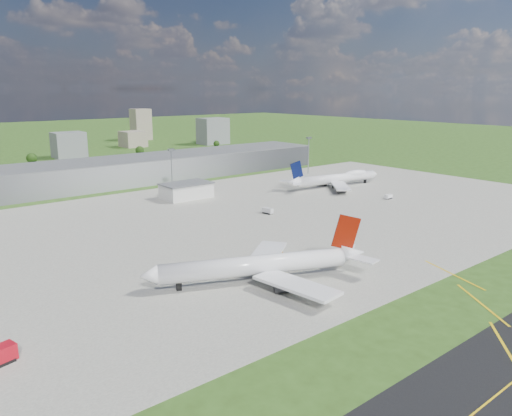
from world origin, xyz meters
TOP-DOWN VIEW (x-y plane):
  - ground at (0.00, 150.00)m, footprint 1400.00×1400.00m
  - apron at (10.00, 40.00)m, footprint 360.00×190.00m
  - terminal at (0.00, 165.00)m, footprint 300.00×42.00m
  - ops_building at (10.00, 100.00)m, footprint 26.00×16.00m
  - mast_center at (10.00, 115.00)m, footprint 3.50×2.00m
  - mast_east at (120.00, 115.00)m, footprint 3.50×2.00m
  - airliner_red_twin at (-36.56, -20.02)m, footprint 68.64×51.80m
  - airliner_blue_quad at (99.48, 70.02)m, footprint 69.01×53.55m
  - tug_yellow at (-18.00, -6.03)m, footprint 4.20×2.72m
  - van_white_near at (21.33, 44.55)m, footprint 3.23×5.88m
  - van_white_far at (94.05, 27.64)m, footprint 4.86×2.53m
  - bldg_c at (20.00, 310.00)m, footprint 26.00×20.00m
  - bldg_ce at (100.00, 350.00)m, footprint 22.00×24.00m
  - bldg_e at (180.00, 320.00)m, footprint 30.00×22.00m
  - bldg_tall_e at (140.00, 410.00)m, footprint 20.00×18.00m
  - tree_c at (-20.00, 280.00)m, footprint 8.10×8.10m
  - tree_e at (70.00, 275.00)m, footprint 7.65×7.65m
  - tree_far_e at (160.00, 285.00)m, footprint 6.30×6.30m

SIDE VIEW (x-z plane):
  - ground at x=0.00m, z-range 0.00..0.00m
  - apron at x=10.00m, z-range 0.00..0.08m
  - tug_yellow at x=-18.00m, z-range 0.03..1.98m
  - van_white_far at x=94.05m, z-range 0.01..2.48m
  - van_white_near at x=21.33m, z-range 0.01..2.81m
  - ops_building at x=10.00m, z-range 0.00..8.00m
  - tree_far_e at x=160.00m, z-range 0.68..8.38m
  - airliner_blue_quad at x=99.48m, z-range -4.02..14.07m
  - airliner_red_twin at x=-36.56m, z-range -4.64..15.20m
  - tree_e at x=70.00m, z-range 0.84..10.19m
  - tree_c at x=-20.00m, z-range 0.89..10.79m
  - terminal at x=0.00m, z-range 0.00..15.00m
  - bldg_ce at x=100.00m, z-range 0.00..16.00m
  - bldg_c at x=20.00m, z-range 0.00..22.00m
  - bldg_e at x=180.00m, z-range 0.00..28.00m
  - mast_center at x=10.00m, z-range 4.76..30.66m
  - mast_east at x=120.00m, z-range 4.76..30.66m
  - bldg_tall_e at x=140.00m, z-range 0.00..36.00m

